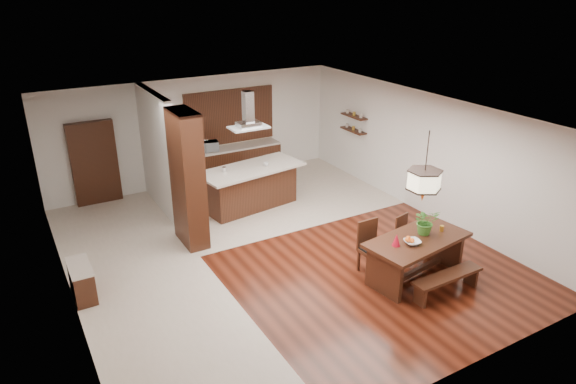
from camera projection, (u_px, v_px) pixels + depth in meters
room_shell at (275, 157)px, 10.01m from camera, size 9.00×9.04×2.92m
tile_hallway at (146, 285)px, 9.55m from camera, size 2.50×9.00×0.01m
tile_kitchen at (272, 197)px, 13.38m from camera, size 5.50×4.00×0.01m
soffit_band at (274, 115)px, 9.69m from camera, size 8.00×9.00×0.02m
partition_pier at (188, 179)px, 10.57m from camera, size 0.45×1.00×2.90m
partition_stub at (158, 152)px, 12.25m from camera, size 0.18×2.40×2.90m
hallway_console at (82, 281)px, 9.10m from camera, size 0.37×0.88×0.63m
hallway_doorway at (95, 163)px, 12.68m from camera, size 1.10×0.20×2.10m
rear_counter at (235, 163)px, 14.44m from camera, size 2.60×0.62×0.95m
kitchen_window at (230, 116)px, 14.16m from camera, size 2.60×0.08×1.50m
shelf_lower at (353, 130)px, 14.12m from camera, size 0.26×0.90×0.04m
shelf_upper at (354, 116)px, 13.97m from camera, size 0.26×0.90×0.04m
dining_table at (417, 249)px, 9.57m from camera, size 2.13×1.28×0.84m
dining_bench at (447, 284)px, 9.20m from camera, size 1.47×0.34×0.41m
dining_chair_left at (373, 249)px, 9.77m from camera, size 0.47×0.47×1.05m
dining_chair_right at (408, 237)px, 10.37m from camera, size 0.47×0.47×0.88m
pendant_lantern at (426, 167)px, 8.94m from camera, size 0.64×0.64×1.31m
foliage_plant at (426, 221)px, 9.56m from camera, size 0.56×0.52×0.51m
fruit_bowl at (412, 242)px, 9.28m from camera, size 0.35×0.35×0.07m
napkin_cone at (396, 240)px, 9.18m from camera, size 0.16×0.16×0.23m
gold_ornament at (442, 228)px, 9.74m from camera, size 0.10×0.10×0.11m
kitchen_island at (251, 187)px, 12.59m from camera, size 2.70×1.48×1.06m
range_hood at (248, 110)px, 11.85m from camera, size 0.90×0.55×0.87m
island_cup at (266, 164)px, 12.44m from camera, size 0.14×0.14×0.10m
microwave at (209, 146)px, 13.83m from camera, size 0.53×0.41×0.27m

